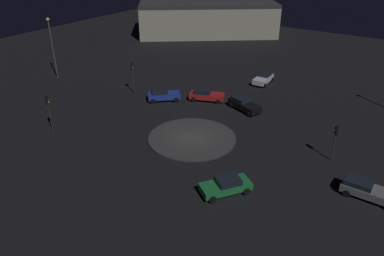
{
  "coord_description": "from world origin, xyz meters",
  "views": [
    {
      "loc": [
        19.54,
        -29.21,
        19.5
      ],
      "look_at": [
        0.0,
        0.0,
        1.29
      ],
      "focal_mm": 34.93,
      "sensor_mm": 36.0,
      "label": 1
    }
  ],
  "objects_px": {
    "traffic_light_northwest": "(133,72)",
    "store_building": "(207,18)",
    "traffic_light_southwest": "(48,107)",
    "car_red": "(206,95)",
    "car_blue": "(163,95)",
    "car_white": "(263,78)",
    "car_black": "(244,104)",
    "traffic_light_east": "(335,136)",
    "car_green": "(226,185)",
    "streetlamp_west": "(52,41)",
    "car_grey": "(368,190)"
  },
  "relations": [
    {
      "from": "traffic_light_northwest",
      "to": "store_building",
      "type": "relative_size",
      "value": 0.14
    },
    {
      "from": "traffic_light_southwest",
      "to": "traffic_light_northwest",
      "type": "xyz_separation_m",
      "value": [
        -0.14,
        13.64,
        0.05
      ]
    },
    {
      "from": "traffic_light_northwest",
      "to": "store_building",
      "type": "xyz_separation_m",
      "value": [
        -10.24,
        35.68,
        0.36
      ]
    },
    {
      "from": "traffic_light_northwest",
      "to": "store_building",
      "type": "bearing_deg",
      "value": 130.55
    },
    {
      "from": "car_red",
      "to": "traffic_light_southwest",
      "type": "xyz_separation_m",
      "value": [
        -9.42,
        -17.04,
        2.29
      ]
    },
    {
      "from": "car_blue",
      "to": "car_white",
      "type": "bearing_deg",
      "value": 16.22
    },
    {
      "from": "car_white",
      "to": "car_red",
      "type": "height_order",
      "value": "car_red"
    },
    {
      "from": "car_black",
      "to": "car_red",
      "type": "relative_size",
      "value": 1.0
    },
    {
      "from": "car_white",
      "to": "traffic_light_southwest",
      "type": "xyz_separation_m",
      "value": [
        -13.07,
        -27.18,
        2.3
      ]
    },
    {
      "from": "traffic_light_east",
      "to": "car_green",
      "type": "bearing_deg",
      "value": 43.51
    },
    {
      "from": "car_black",
      "to": "car_blue",
      "type": "xyz_separation_m",
      "value": [
        -10.17,
        -3.23,
        0.02
      ]
    },
    {
      "from": "traffic_light_northwest",
      "to": "streetlamp_west",
      "type": "distance_m",
      "value": 14.26
    },
    {
      "from": "car_green",
      "to": "traffic_light_east",
      "type": "xyz_separation_m",
      "value": [
        5.99,
        10.12,
        1.95
      ]
    },
    {
      "from": "car_white",
      "to": "traffic_light_east",
      "type": "xyz_separation_m",
      "value": [
        14.28,
        -16.0,
        1.92
      ]
    },
    {
      "from": "car_blue",
      "to": "traffic_light_southwest",
      "type": "height_order",
      "value": "traffic_light_southwest"
    },
    {
      "from": "car_red",
      "to": "traffic_light_southwest",
      "type": "bearing_deg",
      "value": -139.9
    },
    {
      "from": "car_blue",
      "to": "car_grey",
      "type": "bearing_deg",
      "value": -56.26
    },
    {
      "from": "car_white",
      "to": "traffic_light_northwest",
      "type": "height_order",
      "value": "traffic_light_northwest"
    },
    {
      "from": "car_blue",
      "to": "streetlamp_west",
      "type": "relative_size",
      "value": 0.47
    },
    {
      "from": "car_black",
      "to": "traffic_light_east",
      "type": "xyz_separation_m",
      "value": [
        12.39,
        -5.91,
        1.92
      ]
    },
    {
      "from": "car_black",
      "to": "car_green",
      "type": "relative_size",
      "value": 1.06
    },
    {
      "from": "traffic_light_east",
      "to": "car_red",
      "type": "bearing_deg",
      "value": -33.95
    },
    {
      "from": "car_black",
      "to": "streetlamp_west",
      "type": "bearing_deg",
      "value": -147.7
    },
    {
      "from": "car_red",
      "to": "streetlamp_west",
      "type": "relative_size",
      "value": 0.54
    },
    {
      "from": "car_green",
      "to": "traffic_light_northwest",
      "type": "relative_size",
      "value": 1.04
    },
    {
      "from": "car_green",
      "to": "traffic_light_southwest",
      "type": "height_order",
      "value": "traffic_light_southwest"
    },
    {
      "from": "car_green",
      "to": "car_grey",
      "type": "relative_size",
      "value": 0.99
    },
    {
      "from": "car_red",
      "to": "store_building",
      "type": "bearing_deg",
      "value": 100.55
    },
    {
      "from": "car_black",
      "to": "traffic_light_east",
      "type": "distance_m",
      "value": 13.86
    },
    {
      "from": "traffic_light_southwest",
      "to": "traffic_light_northwest",
      "type": "height_order",
      "value": "traffic_light_northwest"
    },
    {
      "from": "car_grey",
      "to": "car_blue",
      "type": "relative_size",
      "value": 1.09
    },
    {
      "from": "car_red",
      "to": "traffic_light_northwest",
      "type": "relative_size",
      "value": 1.11
    },
    {
      "from": "car_white",
      "to": "car_green",
      "type": "height_order",
      "value": "car_white"
    },
    {
      "from": "car_black",
      "to": "car_green",
      "type": "bearing_deg",
      "value": -46.25
    },
    {
      "from": "car_red",
      "to": "store_building",
      "type": "relative_size",
      "value": 0.16
    },
    {
      "from": "car_black",
      "to": "car_grey",
      "type": "height_order",
      "value": "car_black"
    },
    {
      "from": "car_red",
      "to": "traffic_light_northwest",
      "type": "bearing_deg",
      "value": 178.61
    },
    {
      "from": "car_black",
      "to": "traffic_light_northwest",
      "type": "bearing_deg",
      "value": -145.14
    },
    {
      "from": "car_blue",
      "to": "car_red",
      "type": "bearing_deg",
      "value": -7.46
    },
    {
      "from": "car_blue",
      "to": "traffic_light_southwest",
      "type": "relative_size",
      "value": 0.98
    },
    {
      "from": "car_red",
      "to": "traffic_light_southwest",
      "type": "distance_m",
      "value": 19.61
    },
    {
      "from": "car_grey",
      "to": "car_red",
      "type": "relative_size",
      "value": 0.95
    },
    {
      "from": "store_building",
      "to": "car_blue",
      "type": "bearing_deg",
      "value": 76.03
    },
    {
      "from": "traffic_light_southwest",
      "to": "car_grey",
      "type": "bearing_deg",
      "value": -15.49
    },
    {
      "from": "car_white",
      "to": "car_black",
      "type": "height_order",
      "value": "car_black"
    },
    {
      "from": "car_red",
      "to": "streetlamp_west",
      "type": "height_order",
      "value": "streetlamp_west"
    },
    {
      "from": "car_black",
      "to": "traffic_light_east",
      "type": "bearing_deg",
      "value": -3.52
    },
    {
      "from": "traffic_light_northwest",
      "to": "streetlamp_west",
      "type": "bearing_deg",
      "value": -147.97
    },
    {
      "from": "car_red",
      "to": "car_grey",
      "type": "bearing_deg",
      "value": -45.4
    },
    {
      "from": "streetlamp_west",
      "to": "store_building",
      "type": "xyz_separation_m",
      "value": [
        3.68,
        37.51,
        -2.19
      ]
    }
  ]
}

